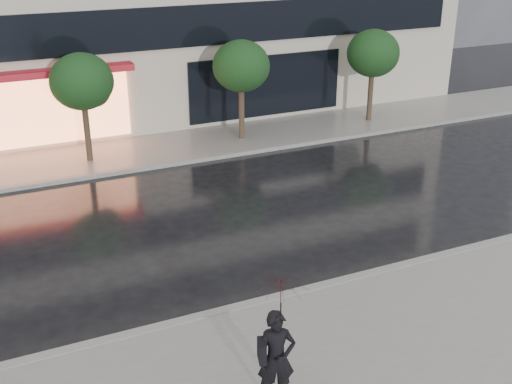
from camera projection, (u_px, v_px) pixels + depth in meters
ground at (291, 273)px, 16.07m from camera, size 120.00×120.00×0.00m
sidewalk_near at (364, 342)px, 13.33m from camera, size 60.00×4.50×0.12m
sidewalk_far at (168, 148)px, 24.60m from camera, size 60.00×3.50×0.12m
curb_near at (311, 290)px, 15.20m from camera, size 60.00×0.25×0.14m
curb_far at (182, 162)px, 23.14m from camera, size 60.00×0.25×0.14m
tree_mid_west at (84, 83)px, 22.17m from camera, size 2.20×2.20×3.99m
tree_mid_east at (242, 68)px, 24.47m from camera, size 2.20×2.20×3.99m
tree_far_east at (374, 55)px, 26.77m from camera, size 2.20×2.20×3.99m
pedestrian_with_umbrella at (279, 324)px, 11.03m from camera, size 1.21×1.22×2.55m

